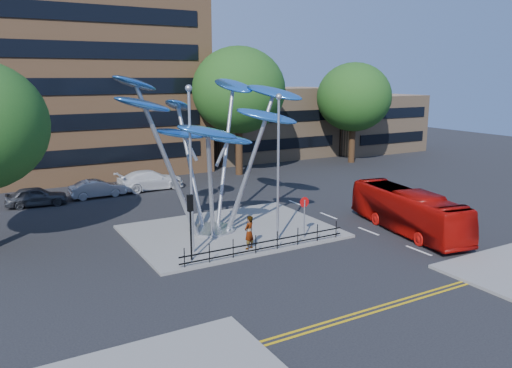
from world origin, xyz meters
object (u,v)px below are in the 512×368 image
leaf_sculpture (208,120)px  red_bus (408,211)px  traffic_light_island (190,213)px  pedestrian (249,232)px  parked_car_left (36,196)px  no_entry_sign_island (304,210)px  tree_right (239,90)px  parked_car_mid (97,189)px  tree_far (354,97)px  street_lamp_right (278,155)px  parked_car_right (151,180)px  street_lamp_left (190,156)px

leaf_sculpture → red_bus: (10.57, -5.85, -5.56)m
traffic_light_island → red_bus: traffic_light_island is taller
pedestrian → parked_car_left: 18.53m
no_entry_sign_island → pedestrian: no_entry_sign_island is taller
no_entry_sign_island → pedestrian: bearing=-179.7°
red_bus → tree_right: bearing=101.1°
traffic_light_island → no_entry_sign_island: size_ratio=1.40×
parked_car_left → parked_car_mid: 4.53m
tree_right → parked_car_left: 20.19m
tree_far → no_entry_sign_island: 28.42m
street_lamp_right → pedestrian: street_lamp_right is taller
tree_far → parked_car_right: bearing=-174.8°
street_lamp_right → parked_car_mid: (-6.54, 16.27, -4.40)m
leaf_sculpture → traffic_light_island: bearing=-125.0°
street_lamp_left → traffic_light_island: size_ratio=2.57×
tree_far → street_lamp_right: bearing=-138.5°
pedestrian → no_entry_sign_island: bearing=154.4°
tree_right → street_lamp_left: bearing=-124.0°
no_entry_sign_island → pedestrian: (-3.64, -0.02, -0.74)m
street_lamp_left → parked_car_right: street_lamp_left is taller
tree_right → tree_far: tree_right is taller
leaf_sculpture → street_lamp_left: 4.28m
tree_far → parked_car_left: size_ratio=2.55×
parked_car_mid → no_entry_sign_island: bearing=-156.3°
tree_far → parked_car_left: bearing=-174.3°
street_lamp_left → parked_car_right: (2.96, 16.35, -4.54)m
street_lamp_right → traffic_light_island: (-5.50, -0.50, -2.48)m
leaf_sculpture → parked_car_left: bearing=125.1°
red_bus → parked_car_mid: red_bus is taller
tree_right → street_lamp_right: 20.64m
tree_right → parked_car_left: (-18.54, -3.25, -7.32)m
parked_car_mid → parked_car_right: 4.54m
pedestrian → parked_car_right: pedestrian is taller
tree_right → leaf_sculpture: size_ratio=0.95×
leaf_sculpture → street_lamp_right: (2.57, -3.68, -1.78)m
red_bus → parked_car_mid: 23.49m
street_lamp_right → traffic_light_island: 6.05m
street_lamp_left → parked_car_left: street_lamp_left is taller
traffic_light_island → no_entry_sign_island: (7.00, 0.02, -0.80)m
tree_far → leaf_sculpture: 28.53m
tree_right → parked_car_right: tree_right is taller
tree_right → no_entry_sign_island: bearing=-107.1°
tree_right → pedestrian: size_ratio=6.52×
no_entry_sign_island → parked_car_mid: no_entry_sign_island is taller
tree_far → parked_car_right: (-23.54, -2.15, -6.29)m
parked_car_right → tree_right: bearing=-80.4°
red_bus → parked_car_left: 26.15m
red_bus → parked_car_left: size_ratio=2.23×
street_lamp_left → traffic_light_island: street_lamp_left is taller
no_entry_sign_island → red_bus: 6.73m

